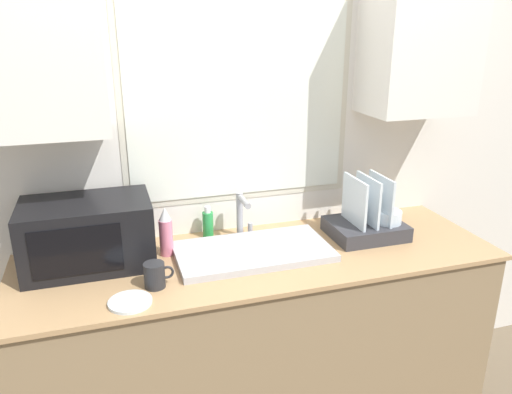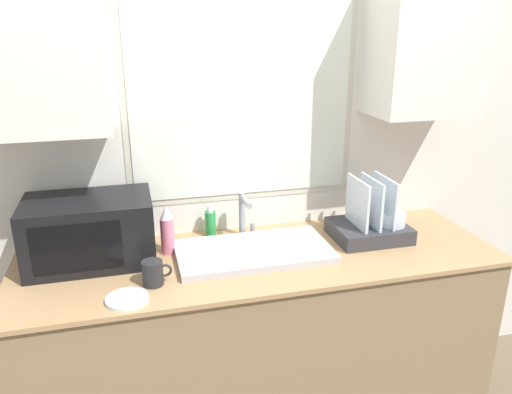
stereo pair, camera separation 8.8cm
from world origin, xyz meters
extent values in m
cube|color=#8C7251|center=(0.00, 0.32, 0.45)|extent=(2.05, 0.64, 0.91)
cube|color=tan|center=(0.00, 0.32, 0.92)|extent=(2.08, 0.67, 0.02)
cube|color=silver|center=(0.00, 0.67, 1.30)|extent=(6.00, 0.06, 2.60)
cube|color=beige|center=(0.00, 0.64, 1.54)|extent=(1.08, 0.01, 0.92)
cube|color=white|center=(0.00, 0.64, 1.54)|extent=(1.02, 0.01, 0.86)
cube|color=white|center=(-0.80, 0.48, 1.80)|extent=(0.47, 0.32, 0.63)
cube|color=white|center=(0.80, 0.48, 1.80)|extent=(0.47, 0.32, 0.63)
cube|color=#B2B2B7|center=(-0.03, 0.33, 0.94)|extent=(0.67, 0.36, 0.03)
cylinder|color=#99999E|center=(-0.03, 0.54, 1.04)|extent=(0.03, 0.03, 0.21)
cylinder|color=#99999E|center=(-0.03, 0.47, 1.13)|extent=(0.03, 0.14, 0.03)
cylinder|color=#99999E|center=(0.02, 0.54, 0.96)|extent=(0.02, 0.02, 0.06)
cube|color=black|center=(-0.70, 0.45, 1.07)|extent=(0.51, 0.33, 0.28)
cube|color=black|center=(-0.74, 0.28, 1.07)|extent=(0.33, 0.01, 0.19)
cube|color=#333338|center=(0.53, 0.37, 0.96)|extent=(0.34, 0.28, 0.07)
cube|color=silver|center=(0.47, 0.37, 1.11)|extent=(0.01, 0.22, 0.22)
cube|color=silver|center=(0.53, 0.37, 1.11)|extent=(0.01, 0.22, 0.22)
cube|color=silver|center=(0.60, 0.37, 1.11)|extent=(0.01, 0.22, 0.22)
cylinder|color=silver|center=(0.63, 0.33, 1.03)|extent=(0.12, 0.12, 0.06)
cylinder|color=#D8728C|center=(-0.39, 0.45, 1.01)|extent=(0.06, 0.06, 0.16)
cone|color=silver|center=(-0.39, 0.45, 1.12)|extent=(0.05, 0.05, 0.06)
cylinder|color=#268C3F|center=(-0.18, 0.58, 0.99)|extent=(0.05, 0.05, 0.12)
cylinder|color=white|center=(-0.18, 0.58, 1.07)|extent=(0.03, 0.03, 0.03)
cylinder|color=#262628|center=(-0.47, 0.18, 0.98)|extent=(0.08, 0.08, 0.10)
torus|color=#262628|center=(-0.42, 0.18, 0.98)|extent=(0.05, 0.01, 0.05)
cylinder|color=silver|center=(-0.57, 0.08, 0.94)|extent=(0.16, 0.16, 0.01)
camera|label=1|loc=(-0.60, -1.54, 1.89)|focal=35.00mm
camera|label=2|loc=(-0.52, -1.57, 1.89)|focal=35.00mm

